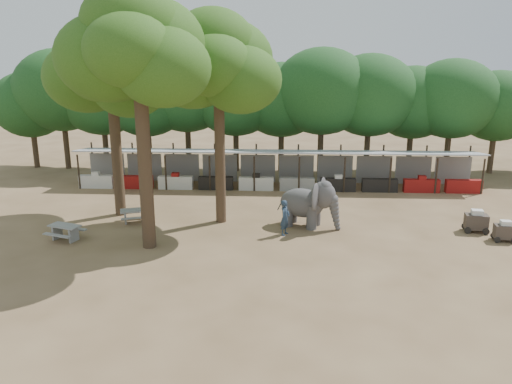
{
  "coord_description": "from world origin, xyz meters",
  "views": [
    {
      "loc": [
        0.33,
        -20.3,
        8.87
      ],
      "look_at": [
        -1.0,
        5.0,
        2.0
      ],
      "focal_mm": 35.0,
      "sensor_mm": 36.0,
      "label": 1
    }
  ],
  "objects_px": {
    "handler": "(285,218)",
    "cart_back": "(476,221)",
    "picnic_table_far": "(134,214)",
    "cart_front": "(505,231)",
    "yard_tree_back": "(216,64)",
    "yard_tree_left": "(109,70)",
    "elephant": "(309,203)",
    "picnic_table_near": "(65,230)",
    "yard_tree_center": "(136,49)"
  },
  "relations": [
    {
      "from": "yard_tree_center",
      "to": "handler",
      "type": "bearing_deg",
      "value": 15.51
    },
    {
      "from": "yard_tree_back",
      "to": "cart_back",
      "type": "relative_size",
      "value": 8.54
    },
    {
      "from": "picnic_table_near",
      "to": "picnic_table_far",
      "type": "bearing_deg",
      "value": 66.82
    },
    {
      "from": "yard_tree_back",
      "to": "yard_tree_center",
      "type": "bearing_deg",
      "value": -126.86
    },
    {
      "from": "picnic_table_near",
      "to": "yard_tree_back",
      "type": "bearing_deg",
      "value": 44.66
    },
    {
      "from": "handler",
      "to": "cart_front",
      "type": "bearing_deg",
      "value": -67.48
    },
    {
      "from": "picnic_table_near",
      "to": "cart_back",
      "type": "distance_m",
      "value": 21.08
    },
    {
      "from": "elephant",
      "to": "cart_back",
      "type": "relative_size",
      "value": 2.65
    },
    {
      "from": "cart_back",
      "to": "yard_tree_back",
      "type": "bearing_deg",
      "value": -177.22
    },
    {
      "from": "cart_front",
      "to": "picnic_table_far",
      "type": "bearing_deg",
      "value": -179.3
    },
    {
      "from": "picnic_table_near",
      "to": "yard_tree_center",
      "type": "bearing_deg",
      "value": 12.51
    },
    {
      "from": "picnic_table_far",
      "to": "cart_front",
      "type": "height_order",
      "value": "cart_front"
    },
    {
      "from": "yard_tree_left",
      "to": "cart_back",
      "type": "relative_size",
      "value": 8.28
    },
    {
      "from": "yard_tree_center",
      "to": "yard_tree_back",
      "type": "height_order",
      "value": "yard_tree_center"
    },
    {
      "from": "handler",
      "to": "cart_front",
      "type": "relative_size",
      "value": 1.58
    },
    {
      "from": "elephant",
      "to": "yard_tree_back",
      "type": "bearing_deg",
      "value": -168.82
    },
    {
      "from": "yard_tree_center",
      "to": "handler",
      "type": "height_order",
      "value": "yard_tree_center"
    },
    {
      "from": "yard_tree_back",
      "to": "elephant",
      "type": "xyz_separation_m",
      "value": [
        4.97,
        -0.75,
        -7.23
      ]
    },
    {
      "from": "yard_tree_left",
      "to": "picnic_table_near",
      "type": "height_order",
      "value": "yard_tree_left"
    },
    {
      "from": "elephant",
      "to": "cart_front",
      "type": "relative_size",
      "value": 3.03
    },
    {
      "from": "handler",
      "to": "yard_tree_left",
      "type": "bearing_deg",
      "value": 96.43
    },
    {
      "from": "yard_tree_left",
      "to": "cart_back",
      "type": "xyz_separation_m",
      "value": [
        19.66,
        -2.21,
        -7.61
      ]
    },
    {
      "from": "cart_back",
      "to": "yard_tree_left",
      "type": "bearing_deg",
      "value": -178.57
    },
    {
      "from": "yard_tree_center",
      "to": "picnic_table_near",
      "type": "distance_m",
      "value": 9.71
    },
    {
      "from": "picnic_table_far",
      "to": "cart_back",
      "type": "bearing_deg",
      "value": -21.5
    },
    {
      "from": "yard_tree_left",
      "to": "cart_back",
      "type": "height_order",
      "value": "yard_tree_left"
    },
    {
      "from": "yard_tree_left",
      "to": "picnic_table_near",
      "type": "distance_m",
      "value": 9.01
    },
    {
      "from": "yard_tree_back",
      "to": "elephant",
      "type": "bearing_deg",
      "value": -8.59
    },
    {
      "from": "yard_tree_center",
      "to": "picnic_table_far",
      "type": "bearing_deg",
      "value": 115.72
    },
    {
      "from": "yard_tree_back",
      "to": "picnic_table_far",
      "type": "height_order",
      "value": "yard_tree_back"
    },
    {
      "from": "yard_tree_back",
      "to": "cart_back",
      "type": "bearing_deg",
      "value": -5.06
    },
    {
      "from": "yard_tree_center",
      "to": "elephant",
      "type": "distance_m",
      "value": 11.68
    },
    {
      "from": "elephant",
      "to": "handler",
      "type": "xyz_separation_m",
      "value": [
        -1.3,
        -1.4,
        -0.39
      ]
    },
    {
      "from": "elephant",
      "to": "cart_back",
      "type": "xyz_separation_m",
      "value": [
        8.69,
        -0.46,
        -0.72
      ]
    },
    {
      "from": "yard_tree_center",
      "to": "yard_tree_back",
      "type": "bearing_deg",
      "value": 53.14
    },
    {
      "from": "yard_tree_back",
      "to": "elephant",
      "type": "distance_m",
      "value": 8.81
    },
    {
      "from": "yard_tree_left",
      "to": "handler",
      "type": "relative_size",
      "value": 5.98
    },
    {
      "from": "yard_tree_back",
      "to": "picnic_table_near",
      "type": "distance_m",
      "value": 11.4
    },
    {
      "from": "elephant",
      "to": "handler",
      "type": "distance_m",
      "value": 1.95
    },
    {
      "from": "yard_tree_left",
      "to": "picnic_table_far",
      "type": "distance_m",
      "value": 7.99
    },
    {
      "from": "yard_tree_center",
      "to": "picnic_table_far",
      "type": "distance_m",
      "value": 9.51
    },
    {
      "from": "handler",
      "to": "picnic_table_near",
      "type": "height_order",
      "value": "handler"
    },
    {
      "from": "yard_tree_center",
      "to": "picnic_table_far",
      "type": "xyz_separation_m",
      "value": [
        -1.65,
        3.42,
        -8.72
      ]
    },
    {
      "from": "yard_tree_back",
      "to": "picnic_table_far",
      "type": "xyz_separation_m",
      "value": [
        -4.64,
        -0.58,
        -8.06
      ]
    },
    {
      "from": "handler",
      "to": "cart_back",
      "type": "xyz_separation_m",
      "value": [
        9.98,
        0.94,
        -0.33
      ]
    },
    {
      "from": "handler",
      "to": "picnic_table_far",
      "type": "height_order",
      "value": "handler"
    },
    {
      "from": "yard_tree_back",
      "to": "cart_front",
      "type": "height_order",
      "value": "yard_tree_back"
    },
    {
      "from": "cart_front",
      "to": "elephant",
      "type": "bearing_deg",
      "value": 176.02
    },
    {
      "from": "yard_tree_back",
      "to": "cart_front",
      "type": "xyz_separation_m",
      "value": [
        14.58,
        -2.52,
        -8.02
      ]
    },
    {
      "from": "yard_tree_left",
      "to": "elephant",
      "type": "relative_size",
      "value": 3.13
    }
  ]
}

